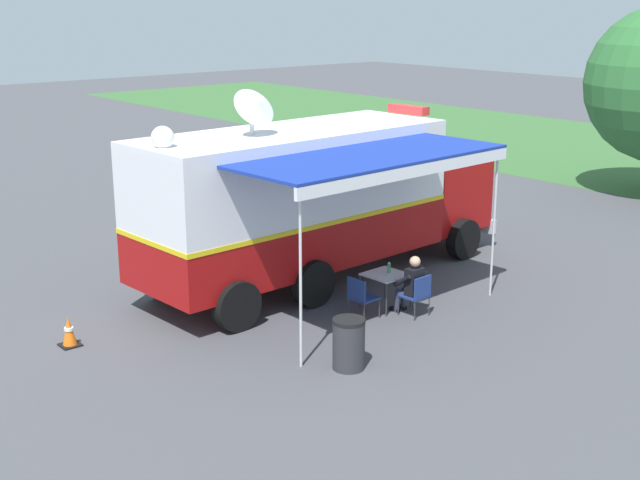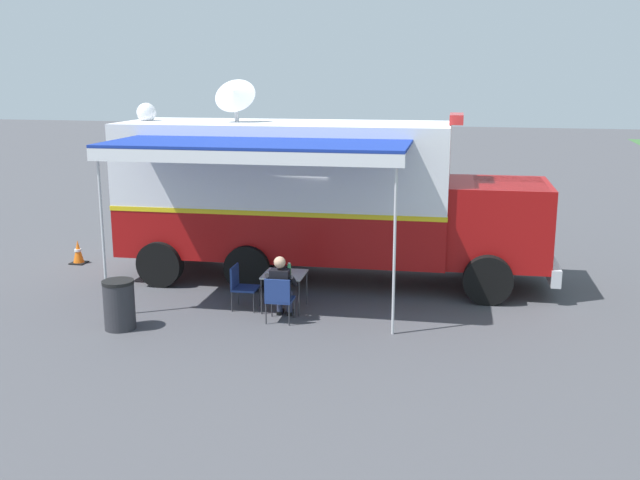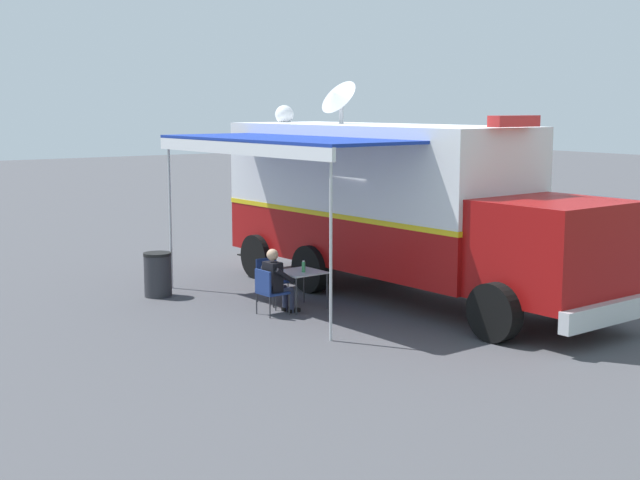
{
  "view_description": "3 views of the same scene",
  "coord_description": "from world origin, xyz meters",
  "px_view_note": "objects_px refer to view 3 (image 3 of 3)",
  "views": [
    {
      "loc": [
        14.16,
        -11.12,
        6.18
      ],
      "look_at": [
        0.48,
        0.37,
        1.1
      ],
      "focal_mm": 47.76,
      "sensor_mm": 36.0,
      "label": 1
    },
    {
      "loc": [
        15.58,
        4.44,
        4.55
      ],
      "look_at": [
        0.86,
        1.0,
        1.1
      ],
      "focal_mm": 41.14,
      "sensor_mm": 36.0,
      "label": 2
    },
    {
      "loc": [
        11.67,
        14.46,
        3.89
      ],
      "look_at": [
        1.36,
        -0.04,
        1.18
      ],
      "focal_mm": 49.58,
      "sensor_mm": 36.0,
      "label": 3
    }
  ],
  "objects_px": {
    "water_bottle": "(304,267)",
    "trash_bin": "(158,274)",
    "command_truck": "(397,202)",
    "folding_chair_beside_table": "(270,276)",
    "traffic_cone": "(246,245)",
    "folding_table": "(300,274)",
    "car_behind_truck": "(588,237)",
    "seated_responder": "(277,280)",
    "folding_chair_at_table": "(268,288)"
  },
  "relations": [
    {
      "from": "car_behind_truck",
      "to": "command_truck",
      "type": "bearing_deg",
      "value": -10.13
    },
    {
      "from": "seated_responder",
      "to": "car_behind_truck",
      "type": "distance_m",
      "value": 8.0
    },
    {
      "from": "folding_table",
      "to": "trash_bin",
      "type": "xyz_separation_m",
      "value": [
        1.77,
        -2.61,
        -0.22
      ]
    },
    {
      "from": "water_bottle",
      "to": "folding_chair_beside_table",
      "type": "bearing_deg",
      "value": -79.75
    },
    {
      "from": "folding_table",
      "to": "folding_chair_at_table",
      "type": "bearing_deg",
      "value": 8.52
    },
    {
      "from": "water_bottle",
      "to": "car_behind_truck",
      "type": "xyz_separation_m",
      "value": [
        -7.32,
        0.93,
        0.05
      ]
    },
    {
      "from": "command_truck",
      "to": "folding_table",
      "type": "relative_size",
      "value": 11.47
    },
    {
      "from": "folding_chair_beside_table",
      "to": "trash_bin",
      "type": "bearing_deg",
      "value": -47.57
    },
    {
      "from": "water_bottle",
      "to": "command_truck",
      "type": "bearing_deg",
      "value": 179.23
    },
    {
      "from": "water_bottle",
      "to": "trash_bin",
      "type": "distance_m",
      "value": 3.26
    },
    {
      "from": "folding_chair_at_table",
      "to": "water_bottle",
      "type": "bearing_deg",
      "value": -178.52
    },
    {
      "from": "folding_table",
      "to": "water_bottle",
      "type": "bearing_deg",
      "value": 97.4
    },
    {
      "from": "traffic_cone",
      "to": "car_behind_truck",
      "type": "height_order",
      "value": "car_behind_truck"
    },
    {
      "from": "command_truck",
      "to": "water_bottle",
      "type": "relative_size",
      "value": 42.83
    },
    {
      "from": "water_bottle",
      "to": "seated_responder",
      "type": "relative_size",
      "value": 0.18
    },
    {
      "from": "water_bottle",
      "to": "car_behind_truck",
      "type": "height_order",
      "value": "car_behind_truck"
    },
    {
      "from": "folding_table",
      "to": "traffic_cone",
      "type": "bearing_deg",
      "value": -111.23
    },
    {
      "from": "traffic_cone",
      "to": "folding_chair_at_table",
      "type": "bearing_deg",
      "value": 62.81
    },
    {
      "from": "folding_chair_beside_table",
      "to": "car_behind_truck",
      "type": "height_order",
      "value": "car_behind_truck"
    },
    {
      "from": "folding_chair_at_table",
      "to": "trash_bin",
      "type": "bearing_deg",
      "value": -70.47
    },
    {
      "from": "water_bottle",
      "to": "seated_responder",
      "type": "bearing_deg",
      "value": 1.13
    },
    {
      "from": "folding_chair_beside_table",
      "to": "water_bottle",
      "type": "bearing_deg",
      "value": 100.25
    },
    {
      "from": "trash_bin",
      "to": "traffic_cone",
      "type": "relative_size",
      "value": 1.57
    },
    {
      "from": "command_truck",
      "to": "car_behind_truck",
      "type": "bearing_deg",
      "value": 169.87
    },
    {
      "from": "folding_chair_beside_table",
      "to": "folding_table",
      "type": "bearing_deg",
      "value": 100.58
    },
    {
      "from": "water_bottle",
      "to": "folding_chair_beside_table",
      "type": "height_order",
      "value": "water_bottle"
    },
    {
      "from": "car_behind_truck",
      "to": "water_bottle",
      "type": "bearing_deg",
      "value": -7.23
    },
    {
      "from": "trash_bin",
      "to": "traffic_cone",
      "type": "height_order",
      "value": "trash_bin"
    },
    {
      "from": "water_bottle",
      "to": "folding_chair_beside_table",
      "type": "xyz_separation_m",
      "value": [
        0.17,
        -0.95,
        -0.32
      ]
    },
    {
      "from": "traffic_cone",
      "to": "car_behind_truck",
      "type": "relative_size",
      "value": 0.13
    },
    {
      "from": "folding_chair_at_table",
      "to": "folding_chair_beside_table",
      "type": "relative_size",
      "value": 1.0
    },
    {
      "from": "folding_table",
      "to": "trash_bin",
      "type": "height_order",
      "value": "trash_bin"
    },
    {
      "from": "command_truck",
      "to": "car_behind_truck",
      "type": "height_order",
      "value": "command_truck"
    },
    {
      "from": "folding_chair_beside_table",
      "to": "seated_responder",
      "type": "distance_m",
      "value": 1.07
    },
    {
      "from": "command_truck",
      "to": "trash_bin",
      "type": "relative_size",
      "value": 10.54
    },
    {
      "from": "car_behind_truck",
      "to": "seated_responder",
      "type": "bearing_deg",
      "value": -6.58
    },
    {
      "from": "car_behind_truck",
      "to": "folding_table",
      "type": "bearing_deg",
      "value": -7.98
    },
    {
      "from": "water_bottle",
      "to": "folding_chair_at_table",
      "type": "bearing_deg",
      "value": 1.48
    },
    {
      "from": "folding_chair_at_table",
      "to": "command_truck",
      "type": "bearing_deg",
      "value": 179.82
    },
    {
      "from": "folding_table",
      "to": "folding_chair_beside_table",
      "type": "distance_m",
      "value": 0.88
    },
    {
      "from": "water_bottle",
      "to": "car_behind_truck",
      "type": "distance_m",
      "value": 7.38
    },
    {
      "from": "water_bottle",
      "to": "car_behind_truck",
      "type": "bearing_deg",
      "value": 172.77
    },
    {
      "from": "trash_bin",
      "to": "traffic_cone",
      "type": "bearing_deg",
      "value": -141.02
    },
    {
      "from": "command_truck",
      "to": "traffic_cone",
      "type": "height_order",
      "value": "command_truck"
    },
    {
      "from": "command_truck",
      "to": "folding_chair_beside_table",
      "type": "distance_m",
      "value": 3.01
    },
    {
      "from": "folding_table",
      "to": "car_behind_truck",
      "type": "bearing_deg",
      "value": 172.02
    },
    {
      "from": "folding_chair_beside_table",
      "to": "seated_responder",
      "type": "bearing_deg",
      "value": 64.79
    },
    {
      "from": "seated_responder",
      "to": "water_bottle",
      "type": "bearing_deg",
      "value": -178.87
    },
    {
      "from": "water_bottle",
      "to": "trash_bin",
      "type": "relative_size",
      "value": 0.25
    },
    {
      "from": "command_truck",
      "to": "folding_chair_beside_table",
      "type": "height_order",
      "value": "command_truck"
    }
  ]
}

